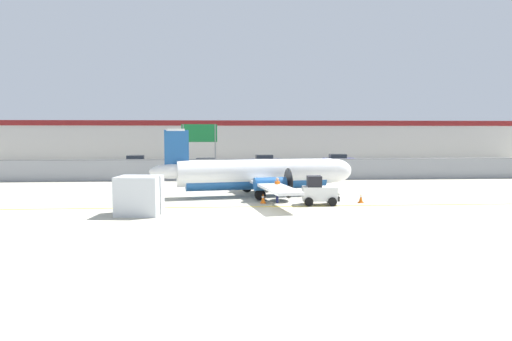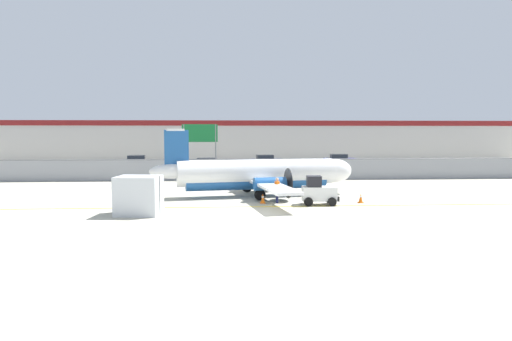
{
  "view_description": "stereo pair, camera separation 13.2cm",
  "coord_description": "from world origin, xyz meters",
  "px_view_note": "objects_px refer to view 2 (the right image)",
  "views": [
    {
      "loc": [
        -1.74,
        -26.39,
        4.69
      ],
      "look_at": [
        0.59,
        7.9,
        1.8
      ],
      "focal_mm": 32.0,
      "sensor_mm": 36.0,
      "label": 1
    },
    {
      "loc": [
        -1.61,
        -26.39,
        4.69
      ],
      "look_at": [
        0.59,
        7.9,
        1.8
      ],
      "focal_mm": 32.0,
      "sensor_mm": 36.0,
      "label": 2
    }
  ],
  "objects_px": {
    "parked_car_3": "(339,160)",
    "parked_car_2": "(266,161)",
    "traffic_cone_near_left": "(361,198)",
    "parked_car_1": "(208,165)",
    "baggage_tug": "(318,192)",
    "traffic_cone_near_right": "(263,199)",
    "cargo_container": "(139,195)",
    "ground_crew_worker": "(277,189)",
    "commuter_airplane": "(261,174)",
    "parked_car_0": "(136,161)",
    "highway_sign": "(200,138)"
  },
  "relations": [
    {
      "from": "ground_crew_worker",
      "to": "parked_car_2",
      "type": "height_order",
      "value": "same"
    },
    {
      "from": "cargo_container",
      "to": "traffic_cone_near_left",
      "type": "height_order",
      "value": "cargo_container"
    },
    {
      "from": "traffic_cone_near_left",
      "to": "ground_crew_worker",
      "type": "bearing_deg",
      "value": 177.21
    },
    {
      "from": "ground_crew_worker",
      "to": "traffic_cone_near_left",
      "type": "relative_size",
      "value": 2.66
    },
    {
      "from": "commuter_airplane",
      "to": "parked_car_3",
      "type": "height_order",
      "value": "commuter_airplane"
    },
    {
      "from": "traffic_cone_near_left",
      "to": "traffic_cone_near_right",
      "type": "bearing_deg",
      "value": 177.77
    },
    {
      "from": "ground_crew_worker",
      "to": "parked_car_1",
      "type": "distance_m",
      "value": 24.24
    },
    {
      "from": "cargo_container",
      "to": "traffic_cone_near_right",
      "type": "relative_size",
      "value": 4.08
    },
    {
      "from": "parked_car_3",
      "to": "parked_car_2",
      "type": "bearing_deg",
      "value": -170.35
    },
    {
      "from": "parked_car_0",
      "to": "baggage_tug",
      "type": "bearing_deg",
      "value": 113.17
    },
    {
      "from": "parked_car_1",
      "to": "highway_sign",
      "type": "relative_size",
      "value": 0.78
    },
    {
      "from": "traffic_cone_near_left",
      "to": "parked_car_1",
      "type": "bearing_deg",
      "value": 114.9
    },
    {
      "from": "ground_crew_worker",
      "to": "parked_car_0",
      "type": "distance_m",
      "value": 34.05
    },
    {
      "from": "cargo_container",
      "to": "parked_car_0",
      "type": "bearing_deg",
      "value": 107.91
    },
    {
      "from": "cargo_container",
      "to": "parked_car_3",
      "type": "relative_size",
      "value": 0.61
    },
    {
      "from": "commuter_airplane",
      "to": "baggage_tug",
      "type": "xyz_separation_m",
      "value": [
        3.44,
        -4.37,
        -0.75
      ]
    },
    {
      "from": "parked_car_2",
      "to": "ground_crew_worker",
      "type": "bearing_deg",
      "value": -97.05
    },
    {
      "from": "traffic_cone_near_right",
      "to": "parked_car_0",
      "type": "distance_m",
      "value": 33.65
    },
    {
      "from": "parked_car_3",
      "to": "highway_sign",
      "type": "bearing_deg",
      "value": -138.18
    },
    {
      "from": "parked_car_2",
      "to": "traffic_cone_near_left",
      "type": "bearing_deg",
      "value": -86.68
    },
    {
      "from": "commuter_airplane",
      "to": "traffic_cone_near_left",
      "type": "relative_size",
      "value": 25.07
    },
    {
      "from": "parked_car_0",
      "to": "parked_car_1",
      "type": "xyz_separation_m",
      "value": [
        9.71,
        -6.84,
        0.0
      ]
    },
    {
      "from": "parked_car_1",
      "to": "parked_car_3",
      "type": "relative_size",
      "value": 1.0
    },
    {
      "from": "baggage_tug",
      "to": "parked_car_3",
      "type": "height_order",
      "value": "baggage_tug"
    },
    {
      "from": "ground_crew_worker",
      "to": "parked_car_2",
      "type": "xyz_separation_m",
      "value": [
        1.85,
        30.51,
        -0.06
      ]
    },
    {
      "from": "traffic_cone_near_left",
      "to": "highway_sign",
      "type": "xyz_separation_m",
      "value": [
        -11.61,
        16.93,
        3.83
      ]
    },
    {
      "from": "cargo_container",
      "to": "parked_car_2",
      "type": "bearing_deg",
      "value": 79.91
    },
    {
      "from": "cargo_container",
      "to": "parked_car_2",
      "type": "height_order",
      "value": "cargo_container"
    },
    {
      "from": "baggage_tug",
      "to": "parked_car_2",
      "type": "relative_size",
      "value": 0.56
    },
    {
      "from": "traffic_cone_near_right",
      "to": "parked_car_3",
      "type": "bearing_deg",
      "value": 67.68
    },
    {
      "from": "traffic_cone_near_right",
      "to": "parked_car_2",
      "type": "distance_m",
      "value": 30.66
    },
    {
      "from": "ground_crew_worker",
      "to": "highway_sign",
      "type": "relative_size",
      "value": 0.31
    },
    {
      "from": "ground_crew_worker",
      "to": "traffic_cone_near_left",
      "type": "xyz_separation_m",
      "value": [
        5.57,
        -0.27,
        -0.64
      ]
    },
    {
      "from": "ground_crew_worker",
      "to": "commuter_airplane",
      "type": "bearing_deg",
      "value": 112.76
    },
    {
      "from": "traffic_cone_near_right",
      "to": "parked_car_2",
      "type": "xyz_separation_m",
      "value": [
        2.8,
        30.53,
        0.58
      ]
    },
    {
      "from": "cargo_container",
      "to": "traffic_cone_near_right",
      "type": "xyz_separation_m",
      "value": [
        7.39,
        3.66,
        -0.79
      ]
    },
    {
      "from": "baggage_tug",
      "to": "traffic_cone_near_left",
      "type": "relative_size",
      "value": 3.75
    },
    {
      "from": "parked_car_1",
      "to": "traffic_cone_near_left",
      "type": "bearing_deg",
      "value": -62.8
    },
    {
      "from": "traffic_cone_near_left",
      "to": "parked_car_3",
      "type": "relative_size",
      "value": 0.15
    },
    {
      "from": "traffic_cone_near_left",
      "to": "parked_car_1",
      "type": "height_order",
      "value": "parked_car_1"
    },
    {
      "from": "baggage_tug",
      "to": "traffic_cone_near_right",
      "type": "distance_m",
      "value": 3.69
    },
    {
      "from": "parked_car_1",
      "to": "highway_sign",
      "type": "xyz_separation_m",
      "value": [
        -0.52,
        -6.95,
        3.24
      ]
    },
    {
      "from": "parked_car_0",
      "to": "parked_car_1",
      "type": "bearing_deg",
      "value": 138.34
    },
    {
      "from": "baggage_tug",
      "to": "parked_car_0",
      "type": "height_order",
      "value": "baggage_tug"
    },
    {
      "from": "commuter_airplane",
      "to": "cargo_container",
      "type": "bearing_deg",
      "value": -145.53
    },
    {
      "from": "traffic_cone_near_left",
      "to": "highway_sign",
      "type": "distance_m",
      "value": 20.88
    },
    {
      "from": "parked_car_0",
      "to": "highway_sign",
      "type": "xyz_separation_m",
      "value": [
        9.19,
        -13.79,
        3.24
      ]
    },
    {
      "from": "cargo_container",
      "to": "traffic_cone_near_left",
      "type": "relative_size",
      "value": 4.08
    },
    {
      "from": "cargo_container",
      "to": "traffic_cone_near_left",
      "type": "xyz_separation_m",
      "value": [
        13.91,
        3.41,
        -0.79
      ]
    },
    {
      "from": "traffic_cone_near_left",
      "to": "parked_car_2",
      "type": "height_order",
      "value": "parked_car_2"
    }
  ]
}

